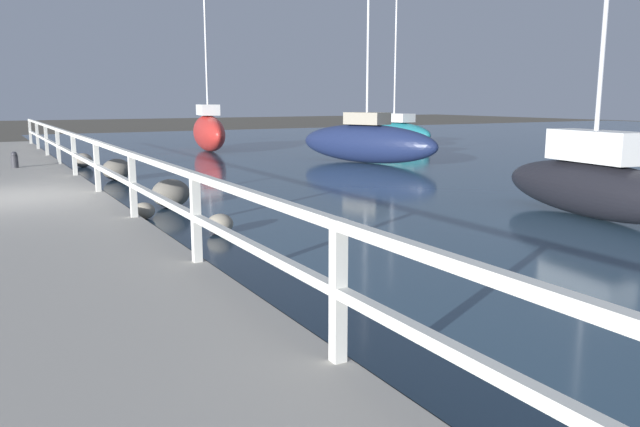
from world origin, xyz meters
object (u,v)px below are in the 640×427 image
(mooring_bollard, at_px, (15,160))
(sailboat_black, at_px, (592,182))
(sailboat_teal, at_px, (394,132))
(sailboat_red, at_px, (209,131))
(sailboat_navy, at_px, (367,142))

(mooring_bollard, distance_m, sailboat_black, 14.81)
(mooring_bollard, bearing_deg, sailboat_black, -51.85)
(sailboat_teal, xyz_separation_m, sailboat_red, (-8.95, 1.10, 0.18))
(mooring_bollard, distance_m, sailboat_navy, 11.12)
(sailboat_red, bearing_deg, sailboat_teal, 1.95)
(mooring_bollard, bearing_deg, sailboat_teal, 17.85)
(sailboat_black, relative_size, sailboat_red, 0.96)
(sailboat_black, bearing_deg, sailboat_red, 101.97)
(sailboat_navy, relative_size, sailboat_teal, 1.01)
(sailboat_navy, height_order, sailboat_black, sailboat_navy)
(mooring_bollard, height_order, sailboat_red, sailboat_red)
(sailboat_black, bearing_deg, mooring_bollard, 136.22)
(mooring_bollard, xyz_separation_m, sailboat_navy, (11.08, -0.99, 0.19))
(sailboat_navy, xyz_separation_m, sailboat_teal, (5.79, 6.42, -0.07))
(mooring_bollard, relative_size, sailboat_red, 0.07)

